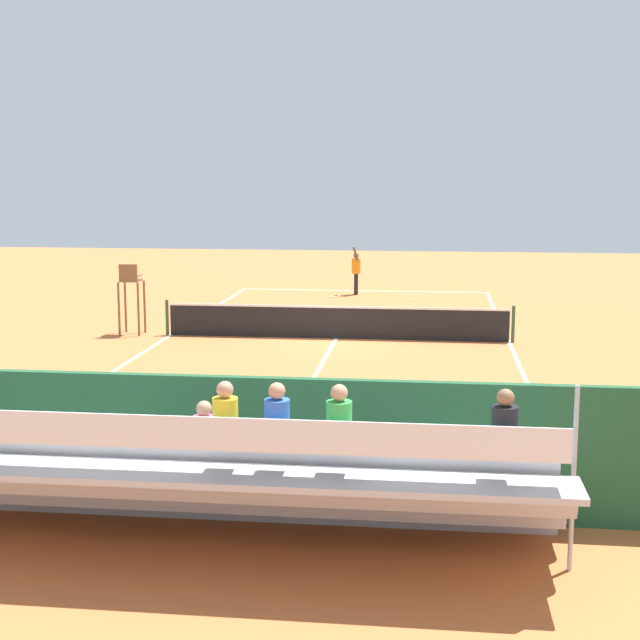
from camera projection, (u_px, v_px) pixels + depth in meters
ground_plane at (336, 339)px, 27.16m from camera, size 60.00×60.00×0.00m
court_line_markings at (336, 338)px, 27.20m from camera, size 10.10×22.20×0.01m
tennis_net at (336, 322)px, 27.08m from camera, size 10.30×0.10×1.07m
backdrop_wall at (237, 444)px, 13.28m from camera, size 18.00×0.16×2.00m
bleacher_stand at (217, 477)px, 11.90m from camera, size 9.06×2.40×2.48m
umpire_chair at (131, 291)px, 27.68m from camera, size 0.67×0.67×2.14m
courtside_bench at (470, 467)px, 13.67m from camera, size 1.80×0.40×0.93m
equipment_bag at (338, 489)px, 13.84m from camera, size 0.90×0.36×0.36m
tennis_player at (356, 269)px, 36.62m from camera, size 0.37×0.53×1.93m
tennis_racket at (332, 296)px, 36.11m from camera, size 0.40×0.58×0.03m
tennis_ball_near at (414, 300)px, 34.88m from camera, size 0.07×0.07×0.07m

